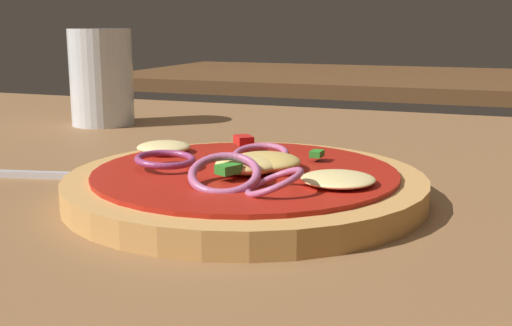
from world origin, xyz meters
TOP-DOWN VIEW (x-y plane):
  - dining_table at (0.00, 0.00)m, footprint 1.47×0.94m
  - pizza at (0.05, 0.01)m, footprint 0.24×0.24m
  - fork at (-0.10, 0.01)m, footprint 0.18×0.05m
  - beer_glass at (-0.22, 0.24)m, footprint 0.07×0.07m
  - background_table at (-0.19, 1.08)m, footprint 0.86×0.58m

SIDE VIEW (x-z plane):
  - background_table at x=-0.19m, z-range 0.00..0.03m
  - dining_table at x=0.00m, z-range 0.00..0.03m
  - fork at x=-0.10m, z-range 0.03..0.03m
  - pizza at x=0.05m, z-range 0.02..0.06m
  - beer_glass at x=-0.22m, z-range 0.02..0.13m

